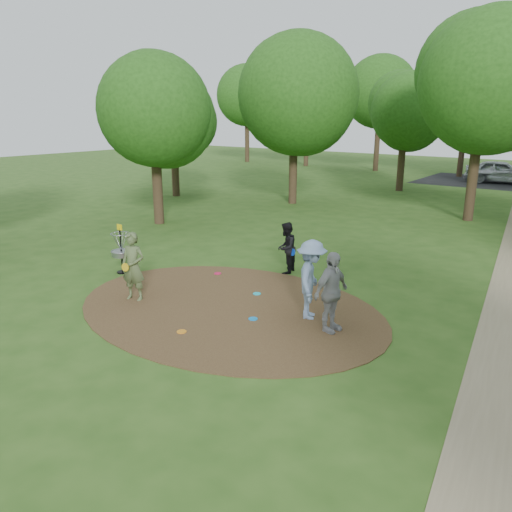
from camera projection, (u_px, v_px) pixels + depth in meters
The scene contains 13 objects.
ground at pixel (228, 308), 12.71m from camera, with size 100.00×100.00×0.00m, color #2D5119.
dirt_clearing at pixel (228, 307), 12.71m from camera, with size 8.40×8.40×0.02m, color #47301C.
player_observer_with_disc at pixel (133, 267), 13.03m from camera, with size 0.77×0.62×1.83m.
player_throwing_with_disc at pixel (311, 280), 11.84m from camera, with size 1.37×1.44×1.94m.
player_walking_with_disc at pixel (286, 248), 15.31m from camera, with size 0.78×0.90×1.59m.
player_waiting_with_disc at pixel (331, 292), 11.11m from camera, with size 0.63×1.15×1.86m.
disc_ground_cyan at pixel (257, 294), 13.63m from camera, with size 0.22×0.22×0.02m, color #1BC0DB.
disc_ground_blue at pixel (253, 319), 11.96m from camera, with size 0.22×0.22×0.02m, color #0C84DC.
disc_ground_red at pixel (218, 273), 15.36m from camera, with size 0.22×0.22×0.02m, color #DA154D.
car_left at pixel (501, 172), 35.27m from camera, with size 1.90×4.72×1.61m, color #AAADB2.
disc_ground_orange at pixel (182, 332), 11.26m from camera, with size 0.22×0.22×0.02m, color orange.
disc_golf_basket at pixel (121, 245), 15.28m from camera, with size 0.63×0.63×1.54m.
tree_ring at pixel (423, 100), 17.53m from camera, with size 36.72×45.34×9.12m.
Camera 1 is at (7.64, -9.09, 4.77)m, focal length 35.00 mm.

